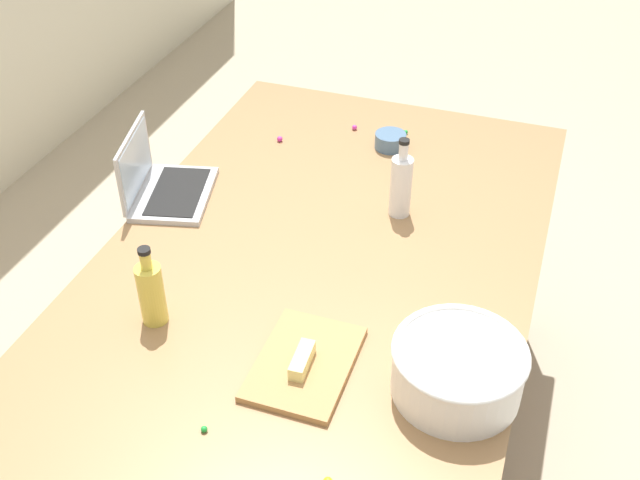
{
  "coord_description": "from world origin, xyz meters",
  "views": [
    {
      "loc": [
        -1.63,
        -0.57,
        2.27
      ],
      "look_at": [
        0.0,
        0.0,
        0.95
      ],
      "focal_mm": 43.44,
      "sensor_mm": 36.0,
      "label": 1
    }
  ],
  "objects_px": {
    "cutting_board": "(305,363)",
    "ramekin_small": "(390,141)",
    "bottle_oil": "(151,292)",
    "mixing_bowl_large": "(458,369)",
    "bottle_vinegar": "(401,185)",
    "butter_stick_left": "(302,360)",
    "laptop": "(162,183)"
  },
  "relations": [
    {
      "from": "cutting_board",
      "to": "butter_stick_left",
      "type": "xyz_separation_m",
      "value": [
        -0.02,
        0.0,
        0.03
      ]
    },
    {
      "from": "butter_stick_left",
      "to": "bottle_oil",
      "type": "bearing_deg",
      "value": 83.98
    },
    {
      "from": "bottle_oil",
      "to": "cutting_board",
      "type": "xyz_separation_m",
      "value": [
        -0.03,
        -0.42,
        -0.08
      ]
    },
    {
      "from": "mixing_bowl_large",
      "to": "ramekin_small",
      "type": "relative_size",
      "value": 2.91
    },
    {
      "from": "bottle_oil",
      "to": "bottle_vinegar",
      "type": "relative_size",
      "value": 0.89
    },
    {
      "from": "cutting_board",
      "to": "laptop",
      "type": "bearing_deg",
      "value": 51.25
    },
    {
      "from": "mixing_bowl_large",
      "to": "bottle_vinegar",
      "type": "xyz_separation_m",
      "value": [
        0.65,
        0.3,
        0.03
      ]
    },
    {
      "from": "laptop",
      "to": "mixing_bowl_large",
      "type": "relative_size",
      "value": 1.14
    },
    {
      "from": "bottle_vinegar",
      "to": "butter_stick_left",
      "type": "relative_size",
      "value": 2.34
    },
    {
      "from": "cutting_board",
      "to": "ramekin_small",
      "type": "height_order",
      "value": "ramekin_small"
    },
    {
      "from": "cutting_board",
      "to": "ramekin_small",
      "type": "xyz_separation_m",
      "value": [
        1.06,
        0.07,
        0.02
      ]
    },
    {
      "from": "bottle_vinegar",
      "to": "cutting_board",
      "type": "height_order",
      "value": "bottle_vinegar"
    },
    {
      "from": "mixing_bowl_large",
      "to": "butter_stick_left",
      "type": "distance_m",
      "value": 0.36
    },
    {
      "from": "ramekin_small",
      "to": "laptop",
      "type": "bearing_deg",
      "value": 131.14
    },
    {
      "from": "laptop",
      "to": "mixing_bowl_large",
      "type": "distance_m",
      "value": 1.14
    },
    {
      "from": "laptop",
      "to": "bottle_oil",
      "type": "distance_m",
      "value": 0.57
    },
    {
      "from": "laptop",
      "to": "butter_stick_left",
      "type": "relative_size",
      "value": 3.22
    },
    {
      "from": "bottle_oil",
      "to": "ramekin_small",
      "type": "relative_size",
      "value": 2.16
    },
    {
      "from": "bottle_vinegar",
      "to": "butter_stick_left",
      "type": "bearing_deg",
      "value": 175.52
    },
    {
      "from": "laptop",
      "to": "cutting_board",
      "type": "height_order",
      "value": "laptop"
    },
    {
      "from": "mixing_bowl_large",
      "to": "bottle_oil",
      "type": "relative_size",
      "value": 1.35
    },
    {
      "from": "mixing_bowl_large",
      "to": "butter_stick_left",
      "type": "height_order",
      "value": "mixing_bowl_large"
    },
    {
      "from": "bottle_vinegar",
      "to": "butter_stick_left",
      "type": "distance_m",
      "value": 0.71
    },
    {
      "from": "bottle_vinegar",
      "to": "cutting_board",
      "type": "distance_m",
      "value": 0.7
    },
    {
      "from": "butter_stick_left",
      "to": "mixing_bowl_large",
      "type": "bearing_deg",
      "value": -80.64
    },
    {
      "from": "bottle_oil",
      "to": "ramekin_small",
      "type": "height_order",
      "value": "bottle_oil"
    },
    {
      "from": "mixing_bowl_large",
      "to": "bottle_oil",
      "type": "xyz_separation_m",
      "value": [
        -0.01,
        0.77,
        0.02
      ]
    },
    {
      "from": "laptop",
      "to": "cutting_board",
      "type": "relative_size",
      "value": 1.12
    },
    {
      "from": "butter_stick_left",
      "to": "laptop",
      "type": "bearing_deg",
      "value": 50.4
    },
    {
      "from": "bottle_vinegar",
      "to": "mixing_bowl_large",
      "type": "bearing_deg",
      "value": -155.09
    },
    {
      "from": "cutting_board",
      "to": "butter_stick_left",
      "type": "relative_size",
      "value": 2.88
    },
    {
      "from": "bottle_vinegar",
      "to": "bottle_oil",
      "type": "bearing_deg",
      "value": 144.5
    }
  ]
}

